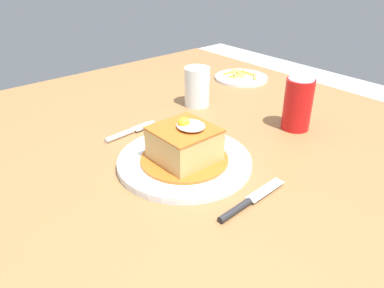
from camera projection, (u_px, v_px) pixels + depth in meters
The scene contains 8 objects.
dining_table at pixel (213, 186), 0.86m from camera, with size 1.37×1.10×0.78m.
main_plate at pixel (184, 161), 0.75m from camera, with size 0.27×0.27×0.02m.
sandwich_meal at pixel (184, 145), 0.73m from camera, with size 0.18×0.18×0.09m.
fork at pixel (127, 132), 0.87m from camera, with size 0.03×0.14×0.01m.
knife at pixel (244, 204), 0.63m from camera, with size 0.03×0.17×0.01m.
soda_can at pixel (298, 104), 0.87m from camera, with size 0.07×0.07×0.12m.
drinking_glass at pixel (197, 89), 1.01m from camera, with size 0.07×0.07×0.10m.
side_plate_fries at pixel (241, 77), 1.22m from camera, with size 0.17×0.17×0.02m.
Camera 1 is at (0.51, -0.50, 1.17)m, focal length 35.07 mm.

